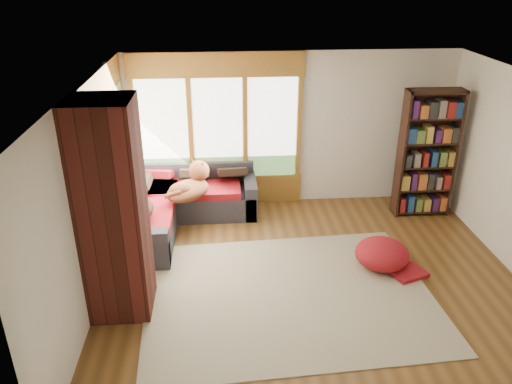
# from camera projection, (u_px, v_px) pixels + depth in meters

# --- Properties ---
(floor) EXTENTS (5.50, 5.50, 0.00)m
(floor) POSITION_uv_depth(u_px,v_px,m) (313.00, 281.00, 6.63)
(floor) COLOR #523416
(floor) RESTS_ON ground
(ceiling) EXTENTS (5.50, 5.50, 0.00)m
(ceiling) POSITION_uv_depth(u_px,v_px,m) (324.00, 87.00, 5.54)
(ceiling) COLOR white
(wall_back) EXTENTS (5.50, 0.04, 2.60)m
(wall_back) POSITION_uv_depth(u_px,v_px,m) (290.00, 130.00, 8.35)
(wall_back) COLOR silver
(wall_back) RESTS_ON ground
(wall_front) EXTENTS (5.50, 0.04, 2.60)m
(wall_front) POSITION_uv_depth(u_px,v_px,m) (378.00, 329.00, 3.82)
(wall_front) COLOR silver
(wall_front) RESTS_ON ground
(wall_left) EXTENTS (0.04, 5.00, 2.60)m
(wall_left) POSITION_uv_depth(u_px,v_px,m) (88.00, 200.00, 5.90)
(wall_left) COLOR silver
(wall_left) RESTS_ON ground
(windows_back) EXTENTS (2.82, 0.10, 1.90)m
(windows_back) POSITION_uv_depth(u_px,v_px,m) (218.00, 129.00, 8.22)
(windows_back) COLOR olive
(windows_back) RESTS_ON wall_back
(windows_left) EXTENTS (0.10, 2.62, 1.90)m
(windows_left) POSITION_uv_depth(u_px,v_px,m) (110.00, 159.00, 6.97)
(windows_left) COLOR olive
(windows_left) RESTS_ON wall_left
(roller_blind) EXTENTS (0.03, 0.72, 0.90)m
(roller_blind) POSITION_uv_depth(u_px,v_px,m) (119.00, 115.00, 7.55)
(roller_blind) COLOR #69835C
(roller_blind) RESTS_ON wall_left
(brick_chimney) EXTENTS (0.70, 0.70, 2.60)m
(brick_chimney) POSITION_uv_depth(u_px,v_px,m) (113.00, 212.00, 5.61)
(brick_chimney) COLOR #471914
(brick_chimney) RESTS_ON ground
(sectional_sofa) EXTENTS (2.20, 2.20, 0.80)m
(sectional_sofa) POSITION_uv_depth(u_px,v_px,m) (173.00, 208.00, 7.91)
(sectional_sofa) COLOR #29292F
(sectional_sofa) RESTS_ON ground
(area_rug) EXTENTS (3.76, 2.96, 0.01)m
(area_rug) POSITION_uv_depth(u_px,v_px,m) (289.00, 294.00, 6.36)
(area_rug) COLOR beige
(area_rug) RESTS_ON ground
(bookshelf) EXTENTS (0.90, 0.30, 2.10)m
(bookshelf) POSITION_uv_depth(u_px,v_px,m) (427.00, 154.00, 8.00)
(bookshelf) COLOR black
(bookshelf) RESTS_ON ground
(pouf) EXTENTS (0.96, 0.96, 0.40)m
(pouf) POSITION_uv_depth(u_px,v_px,m) (382.00, 253.00, 6.87)
(pouf) COLOR maroon
(pouf) RESTS_ON area_rug
(dog_tan) EXTENTS (0.88, 0.94, 0.46)m
(dog_tan) POSITION_uv_depth(u_px,v_px,m) (191.00, 183.00, 7.68)
(dog_tan) COLOR brown
(dog_tan) RESTS_ON sectional_sofa
(dog_brindle) EXTENTS (0.50, 0.81, 0.44)m
(dog_brindle) POSITION_uv_depth(u_px,v_px,m) (136.00, 202.00, 7.10)
(dog_brindle) COLOR black
(dog_brindle) RESTS_ON sectional_sofa
(throw_pillows) EXTENTS (1.98, 1.68, 0.45)m
(throw_pillows) POSITION_uv_depth(u_px,v_px,m) (174.00, 177.00, 7.84)
(throw_pillows) COLOR black
(throw_pillows) RESTS_ON sectional_sofa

